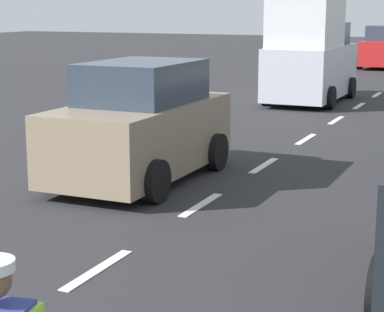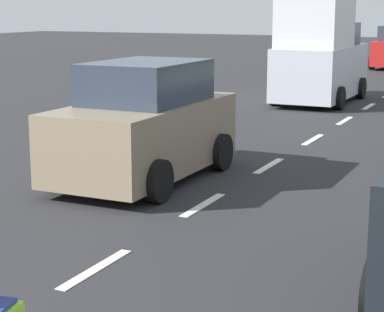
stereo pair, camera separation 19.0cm
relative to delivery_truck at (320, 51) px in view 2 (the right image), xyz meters
The scene contains 3 objects.
ground_plane 2.28m from the delivery_truck, ahead, with size 96.00×96.00×0.00m, color #28282B.
delivery_truck is the anchor object (origin of this frame).
car_oncoming_lead 11.11m from the delivery_truck, 89.98° to the right, with size 2.05×3.98×2.04m.
Camera 2 is at (4.36, -0.92, 2.98)m, focal length 67.36 mm.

